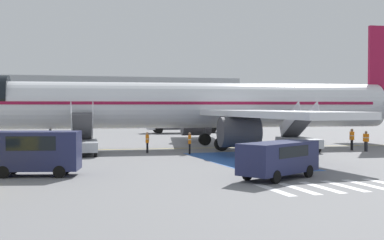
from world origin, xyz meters
TOP-DOWN VIEW (x-y plane):
  - ground_plane at (0.00, 0.00)m, footprint 600.00×600.00m
  - apron_leadline_yellow at (-0.37, -0.20)m, footprint 77.99×8.58m
  - apron_stand_patch_blue at (-0.37, -11.14)m, footprint 4.68×12.97m
  - apron_walkway_bar_0 at (-3.97, -22.91)m, footprint 0.44×3.60m
  - apron_walkway_bar_1 at (-2.77, -22.91)m, footprint 0.44×3.60m
  - apron_walkway_bar_2 at (-1.57, -22.91)m, footprint 0.44×3.60m
  - apron_walkway_bar_3 at (-0.37, -22.91)m, footprint 0.44×3.60m
  - apron_walkway_bar_4 at (0.83, -22.91)m, footprint 0.44×3.60m
  - airliner at (0.31, -0.28)m, footprint 44.68×36.85m
  - boarding_stairs_forward at (-10.26, -3.66)m, footprint 2.70×5.41m
  - boarding_stairs_aft at (6.85, -5.50)m, footprint 2.70×5.41m
  - fuel_tanker at (6.39, 24.17)m, footprint 10.36×3.44m
  - service_van_2 at (-13.87, -14.89)m, footprint 4.91×3.02m
  - service_van_3 at (-2.16, -19.79)m, footprint 5.11×3.97m
  - ground_crew_0 at (11.39, -6.25)m, footprint 0.29×0.46m
  - ground_crew_1 at (-5.26, -3.60)m, footprint 0.37×0.48m
  - ground_crew_2 at (11.77, -7.61)m, footprint 0.36×0.48m
  - ground_crew_3 at (-2.39, -5.42)m, footprint 0.33×0.48m
  - terminal_building at (-9.93, 64.93)m, footprint 77.20×12.10m

SIDE VIEW (x-z plane):
  - ground_plane at x=0.00m, z-range 0.00..0.00m
  - apron_leadline_yellow at x=-0.37m, z-range 0.00..0.01m
  - apron_stand_patch_blue at x=-0.37m, z-range 0.00..0.01m
  - apron_walkway_bar_0 at x=-3.97m, z-range 0.00..0.01m
  - apron_walkway_bar_1 at x=-2.77m, z-range 0.00..0.01m
  - apron_walkway_bar_2 at x=-1.57m, z-range 0.00..0.01m
  - apron_walkway_bar_3 at x=-0.37m, z-range 0.00..0.01m
  - apron_walkway_bar_4 at x=0.83m, z-range 0.00..0.01m
  - ground_crew_1 at x=-5.26m, z-range 0.12..1.76m
  - ground_crew_2 at x=11.77m, z-range 0.12..1.77m
  - ground_crew_3 at x=-2.39m, z-range 0.12..1.77m
  - boarding_stairs_forward at x=-10.26m, z-range -1.01..2.98m
  - boarding_stairs_aft at x=6.85m, z-range -1.03..3.02m
  - ground_crew_0 at x=11.39m, z-range 0.14..1.93m
  - service_van_3 at x=-2.16m, z-range 0.20..2.07m
  - service_van_2 at x=-13.87m, z-range 0.22..2.57m
  - fuel_tanker at x=6.39m, z-range 0.03..3.69m
  - airliner at x=0.31m, z-range -1.86..9.21m
  - terminal_building at x=-9.93m, z-range 0.00..9.26m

